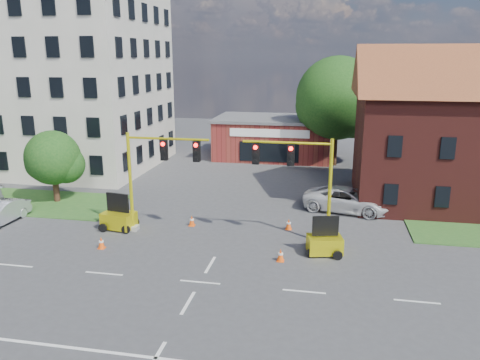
{
  "coord_description": "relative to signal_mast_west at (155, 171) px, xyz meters",
  "views": [
    {
      "loc": [
        5.74,
        -19.87,
        10.55
      ],
      "look_at": [
        0.07,
        10.0,
        2.53
      ],
      "focal_mm": 35.0,
      "sensor_mm": 36.0,
      "label": 1
    }
  ],
  "objects": [
    {
      "name": "cone_a",
      "position": [
        -2.26,
        -3.05,
        -3.58
      ],
      "size": [
        0.4,
        0.4,
        0.7
      ],
      "color": "#F4510C",
      "rests_on": "ground"
    },
    {
      "name": "cone_c",
      "position": [
        7.93,
        -2.86,
        -3.58
      ],
      "size": [
        0.4,
        0.4,
        0.7
      ],
      "color": "#F4510C",
      "rests_on": "ground"
    },
    {
      "name": "cone_d",
      "position": [
        7.94,
        1.98,
        -3.58
      ],
      "size": [
        0.4,
        0.4,
        0.7
      ],
      "color": "#F4510C",
      "rests_on": "ground"
    },
    {
      "name": "office_block",
      "position": [
        -15.64,
        15.91,
        6.39
      ],
      "size": [
        18.4,
        15.4,
        20.6
      ],
      "color": "#B8B4A2",
      "rests_on": "ground"
    },
    {
      "name": "trailer_east",
      "position": [
        10.21,
        -1.48,
        -3.26
      ],
      "size": [
        2.08,
        1.62,
        2.11
      ],
      "rotation": [
        0.0,
        0.0,
        0.23
      ],
      "color": "yellow",
      "rests_on": "ground"
    },
    {
      "name": "tree_nw_front",
      "position": [
        -9.44,
        4.58,
        -0.67
      ],
      "size": [
        4.2,
        4.0,
        5.4
      ],
      "color": "#3B2115",
      "rests_on": "ground"
    },
    {
      "name": "pickup_white",
      "position": [
        11.64,
        6.37,
        -3.08
      ],
      "size": [
        6.47,
        3.97,
        1.67
      ],
      "primitive_type": "imported",
      "rotation": [
        0.0,
        0.0,
        1.36
      ],
      "color": "silver",
      "rests_on": "ground"
    },
    {
      "name": "ground",
      "position": [
        4.36,
        -6.0,
        -3.92
      ],
      "size": [
        120.0,
        120.0,
        0.0
      ],
      "primitive_type": "plane",
      "color": "#3F4042",
      "rests_on": "ground"
    },
    {
      "name": "cone_b",
      "position": [
        1.74,
        1.47,
        -3.58
      ],
      "size": [
        0.4,
        0.4,
        0.7
      ],
      "color": "#F4510C",
      "rests_on": "ground"
    },
    {
      "name": "trailer_west",
      "position": [
        -2.6,
        0.05,
        -3.22
      ],
      "size": [
        2.15,
        1.6,
        2.24
      ],
      "rotation": [
        0.0,
        0.0,
        -0.16
      ],
      "color": "yellow",
      "rests_on": "ground"
    },
    {
      "name": "signal_mast_west",
      "position": [
        0.0,
        0.0,
        0.0
      ],
      "size": [
        5.3,
        0.6,
        6.2
      ],
      "color": "gray",
      "rests_on": "ground"
    },
    {
      "name": "lane_markings",
      "position": [
        4.36,
        -9.0,
        -3.91
      ],
      "size": [
        60.0,
        36.0,
        0.01
      ],
      "primitive_type": null,
      "color": "white",
      "rests_on": "ground"
    },
    {
      "name": "signal_mast_east",
      "position": [
        8.71,
        0.0,
        0.0
      ],
      "size": [
        5.3,
        0.6,
        6.2
      ],
      "color": "gray",
      "rests_on": "ground"
    },
    {
      "name": "brick_shop",
      "position": [
        4.36,
        23.99,
        -1.76
      ],
      "size": [
        12.4,
        8.4,
        4.3
      ],
      "color": "maroon",
      "rests_on": "ground"
    },
    {
      "name": "tree_large",
      "position": [
        11.27,
        21.08,
        2.47
      ],
      "size": [
        8.49,
        8.08,
        10.71
      ],
      "color": "#3B2115",
      "rests_on": "ground"
    }
  ]
}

